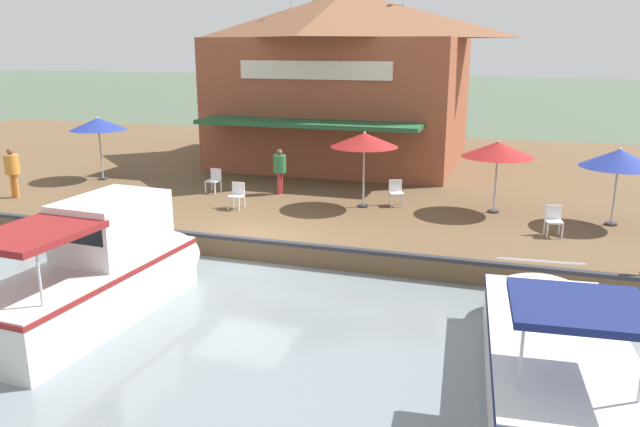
# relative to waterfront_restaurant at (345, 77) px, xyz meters

# --- Properties ---
(ground_plane) EXTENTS (220.00, 220.00, 0.00)m
(ground_plane) POSITION_rel_waterfront_restaurant_xyz_m (12.99, 0.81, -4.40)
(ground_plane) COLOR #4C5B47
(quay_deck) EXTENTS (22.00, 56.00, 0.60)m
(quay_deck) POSITION_rel_waterfront_restaurant_xyz_m (1.99, 0.81, -4.10)
(quay_deck) COLOR brown
(quay_deck) RESTS_ON ground
(quay_edge_fender) EXTENTS (0.20, 50.40, 0.10)m
(quay_edge_fender) POSITION_rel_waterfront_restaurant_xyz_m (12.89, 0.81, -3.75)
(quay_edge_fender) COLOR #2D2D33
(quay_edge_fender) RESTS_ON quay_deck
(waterfront_restaurant) EXTENTS (10.98, 10.69, 7.91)m
(waterfront_restaurant) POSITION_rel_waterfront_restaurant_xyz_m (0.00, 0.00, 0.00)
(waterfront_restaurant) COLOR brown
(waterfront_restaurant) RESTS_ON quay_deck
(patio_umbrella_by_entrance) EXTENTS (2.19, 2.19, 2.31)m
(patio_umbrella_by_entrance) POSITION_rel_waterfront_restaurant_xyz_m (8.12, 10.47, -1.80)
(patio_umbrella_by_entrance) COLOR #B7B7B7
(patio_umbrella_by_entrance) RESTS_ON quay_deck
(patio_umbrella_back_row) EXTENTS (2.25, 2.25, 2.31)m
(patio_umbrella_back_row) POSITION_rel_waterfront_restaurant_xyz_m (7.68, 7.07, -1.77)
(patio_umbrella_back_row) COLOR #B7B7B7
(patio_umbrella_back_row) RESTS_ON quay_deck
(patio_umbrella_mid_patio_right) EXTENTS (2.16, 2.16, 2.47)m
(patio_umbrella_mid_patio_right) POSITION_rel_waterfront_restaurant_xyz_m (7.17, -7.98, -1.60)
(patio_umbrella_mid_patio_right) COLOR #B7B7B7
(patio_umbrella_mid_patio_right) RESTS_ON quay_deck
(patio_umbrella_far_corner) EXTENTS (2.19, 2.19, 2.49)m
(patio_umbrella_far_corner) POSITION_rel_waterfront_restaurant_xyz_m (8.27, 2.94, -1.58)
(patio_umbrella_far_corner) COLOR #B7B7B7
(patio_umbrella_far_corner) RESTS_ON quay_deck
(cafe_chair_back_row_seat) EXTENTS (0.45, 0.45, 0.85)m
(cafe_chair_back_row_seat) POSITION_rel_waterfront_restaurant_xyz_m (9.72, -0.94, -3.32)
(cafe_chair_back_row_seat) COLOR white
(cafe_chair_back_row_seat) RESTS_ON quay_deck
(cafe_chair_under_first_umbrella) EXTENTS (0.58, 0.58, 0.85)m
(cafe_chair_under_first_umbrella) POSITION_rel_waterfront_restaurant_xyz_m (7.75, 3.92, -3.32)
(cafe_chair_under_first_umbrella) COLOR white
(cafe_chair_under_first_umbrella) RESTS_ON quay_deck
(cafe_chair_beside_entrance) EXTENTS (0.49, 0.49, 0.85)m
(cafe_chair_beside_entrance) POSITION_rel_waterfront_restaurant_xyz_m (7.82, -2.73, -3.32)
(cafe_chair_beside_entrance) COLOR white
(cafe_chair_beside_entrance) RESTS_ON quay_deck
(cafe_chair_far_corner_seat) EXTENTS (0.51, 0.51, 0.85)m
(cafe_chair_far_corner_seat) POSITION_rel_waterfront_restaurant_xyz_m (9.79, 8.76, -3.32)
(cafe_chair_far_corner_seat) COLOR white
(cafe_chair_far_corner_seat) RESTS_ON quay_deck
(person_mid_patio) EXTENTS (0.49, 0.49, 1.75)m
(person_mid_patio) POSITION_rel_waterfront_restaurant_xyz_m (10.71, -8.98, -2.70)
(person_mid_patio) COLOR orange
(person_mid_patio) RESTS_ON quay_deck
(person_at_quay_edge) EXTENTS (0.46, 0.46, 1.61)m
(person_at_quay_edge) POSITION_rel_waterfront_restaurant_xyz_m (7.35, -0.36, -2.80)
(person_at_quay_edge) COLOR #B23338
(person_at_quay_edge) RESTS_ON quay_deck
(motorboat_fourth_along) EXTENTS (6.36, 2.34, 2.47)m
(motorboat_fourth_along) POSITION_rel_waterfront_restaurant_xyz_m (16.83, -0.75, -3.41)
(motorboat_fourth_along) COLOR silver
(motorboat_fourth_along) RESTS_ON river_water
(motorboat_distant_upstream) EXTENTS (6.75, 2.73, 2.13)m
(motorboat_distant_upstream) POSITION_rel_waterfront_restaurant_xyz_m (16.84, 8.50, -3.77)
(motorboat_distant_upstream) COLOR white
(motorboat_distant_upstream) RESTS_ON river_water
(tree_upstream_bank) EXTENTS (5.12, 4.87, 7.84)m
(tree_upstream_bank) POSITION_rel_waterfront_restaurant_xyz_m (-3.17, -1.28, 1.47)
(tree_upstream_bank) COLOR brown
(tree_upstream_bank) RESTS_ON quay_deck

